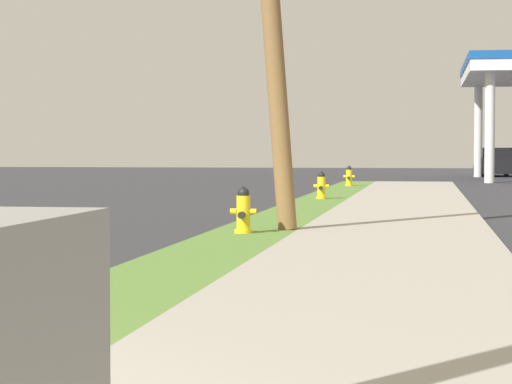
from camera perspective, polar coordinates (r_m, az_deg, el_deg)
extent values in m
cylinder|color=yellow|center=(16.63, -0.70, -2.16)|extent=(0.29, 0.29, 0.06)
cylinder|color=yellow|center=(16.61, -0.70, -1.23)|extent=(0.22, 0.22, 0.60)
sphere|color=black|center=(16.59, -0.70, -0.06)|extent=(0.19, 0.19, 0.19)
cylinder|color=black|center=(16.59, -0.70, 0.21)|extent=(0.06, 0.06, 0.05)
cylinder|color=yellow|center=(16.64, -1.24, -1.06)|extent=(0.10, 0.09, 0.09)
cylinder|color=yellow|center=(16.58, -0.15, -1.07)|extent=(0.10, 0.09, 0.09)
cylinder|color=black|center=(16.45, -0.80, -1.28)|extent=(0.11, 0.12, 0.11)
cylinder|color=yellow|center=(28.35, 3.60, -0.31)|extent=(0.29, 0.29, 0.06)
cylinder|color=yellow|center=(28.34, 3.60, 0.23)|extent=(0.22, 0.22, 0.60)
sphere|color=black|center=(28.33, 3.61, 0.92)|extent=(0.19, 0.19, 0.19)
cylinder|color=black|center=(28.33, 3.61, 1.08)|extent=(0.06, 0.06, 0.05)
cylinder|color=yellow|center=(28.36, 3.28, 0.33)|extent=(0.10, 0.09, 0.09)
cylinder|color=yellow|center=(28.33, 3.93, 0.33)|extent=(0.10, 0.09, 0.09)
cylinder|color=black|center=(28.17, 3.57, 0.22)|extent=(0.11, 0.12, 0.11)
cylinder|color=yellow|center=(38.62, 5.12, 0.38)|extent=(0.29, 0.29, 0.06)
cylinder|color=yellow|center=(38.61, 5.12, 0.78)|extent=(0.22, 0.22, 0.60)
sphere|color=black|center=(38.60, 5.13, 1.29)|extent=(0.19, 0.19, 0.19)
cylinder|color=black|center=(38.60, 5.13, 1.40)|extent=(0.06, 0.06, 0.05)
cylinder|color=yellow|center=(38.62, 4.89, 0.85)|extent=(0.10, 0.09, 0.09)
cylinder|color=yellow|center=(38.60, 5.36, 0.85)|extent=(0.10, 0.09, 0.09)
cylinder|color=black|center=(38.44, 5.10, 0.77)|extent=(0.11, 0.12, 0.11)
cylinder|color=silver|center=(46.75, 12.70, 3.47)|extent=(0.44, 0.44, 4.87)
cylinder|color=silver|center=(56.96, 12.09, 3.26)|extent=(0.44, 0.44, 4.87)
cube|color=black|center=(58.90, 12.97, 1.42)|extent=(2.11, 4.61, 0.85)
cube|color=black|center=(58.67, 13.01, 2.11)|extent=(1.73, 2.13, 0.56)
cylinder|color=black|center=(60.49, 11.96, 1.18)|extent=(0.26, 0.61, 0.60)
cylinder|color=black|center=(60.70, 13.57, 1.17)|extent=(0.26, 0.61, 0.60)
cylinder|color=black|center=(57.11, 12.34, 1.11)|extent=(0.26, 0.61, 0.60)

